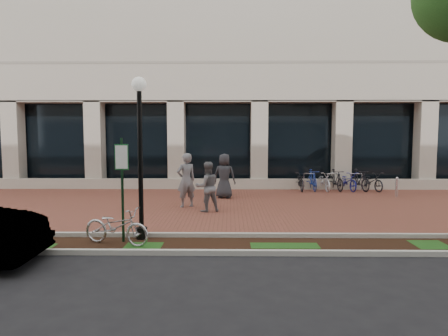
{
  "coord_description": "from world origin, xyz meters",
  "views": [
    {
      "loc": [
        0.59,
        -14.51,
        2.64
      ],
      "look_at": [
        0.39,
        -0.8,
        1.47
      ],
      "focal_mm": 32.0,
      "sensor_mm": 36.0,
      "label": 1
    }
  ],
  "objects_px": {
    "pedestrian_mid": "(207,187)",
    "bollard": "(397,187)",
    "pedestrian_left": "(186,180)",
    "pedestrian_right": "(224,176)",
    "parking_sign": "(122,177)",
    "bike_rack_cluster": "(336,181)",
    "lamppost": "(140,148)",
    "locked_bicycle": "(116,226)"
  },
  "relations": [
    {
      "from": "locked_bicycle",
      "to": "bike_rack_cluster",
      "type": "height_order",
      "value": "bike_rack_cluster"
    },
    {
      "from": "bollard",
      "to": "pedestrian_mid",
      "type": "bearing_deg",
      "value": -157.02
    },
    {
      "from": "parking_sign",
      "to": "pedestrian_mid",
      "type": "distance_m",
      "value": 4.36
    },
    {
      "from": "pedestrian_mid",
      "to": "bollard",
      "type": "bearing_deg",
      "value": -177.6
    },
    {
      "from": "pedestrian_right",
      "to": "bike_rack_cluster",
      "type": "height_order",
      "value": "pedestrian_right"
    },
    {
      "from": "lamppost",
      "to": "pedestrian_left",
      "type": "relative_size",
      "value": 2.06
    },
    {
      "from": "locked_bicycle",
      "to": "pedestrian_left",
      "type": "xyz_separation_m",
      "value": [
        1.12,
        4.96,
        0.53
      ]
    },
    {
      "from": "parking_sign",
      "to": "pedestrian_right",
      "type": "relative_size",
      "value": 1.38
    },
    {
      "from": "parking_sign",
      "to": "bike_rack_cluster",
      "type": "height_order",
      "value": "parking_sign"
    },
    {
      "from": "pedestrian_left",
      "to": "bike_rack_cluster",
      "type": "distance_m",
      "value": 7.85
    },
    {
      "from": "parking_sign",
      "to": "bike_rack_cluster",
      "type": "relative_size",
      "value": 0.62
    },
    {
      "from": "pedestrian_right",
      "to": "locked_bicycle",
      "type": "bearing_deg",
      "value": 83.74
    },
    {
      "from": "pedestrian_mid",
      "to": "bollard",
      "type": "height_order",
      "value": "pedestrian_mid"
    },
    {
      "from": "bollard",
      "to": "bike_rack_cluster",
      "type": "distance_m",
      "value": 2.78
    },
    {
      "from": "parking_sign",
      "to": "lamppost",
      "type": "distance_m",
      "value": 0.83
    },
    {
      "from": "parking_sign",
      "to": "pedestrian_mid",
      "type": "relative_size",
      "value": 1.49
    },
    {
      "from": "parking_sign",
      "to": "pedestrian_left",
      "type": "distance_m",
      "value": 4.88
    },
    {
      "from": "pedestrian_left",
      "to": "pedestrian_right",
      "type": "height_order",
      "value": "pedestrian_left"
    },
    {
      "from": "pedestrian_left",
      "to": "bollard",
      "type": "height_order",
      "value": "pedestrian_left"
    },
    {
      "from": "parking_sign",
      "to": "pedestrian_left",
      "type": "height_order",
      "value": "parking_sign"
    },
    {
      "from": "pedestrian_right",
      "to": "bollard",
      "type": "xyz_separation_m",
      "value": [
        7.24,
        0.42,
        -0.49
      ]
    },
    {
      "from": "pedestrian_mid",
      "to": "bollard",
      "type": "relative_size",
      "value": 2.01
    },
    {
      "from": "locked_bicycle",
      "to": "bike_rack_cluster",
      "type": "xyz_separation_m",
      "value": [
        7.65,
        9.29,
        0.01
      ]
    },
    {
      "from": "bike_rack_cluster",
      "to": "pedestrian_mid",
      "type": "bearing_deg",
      "value": -143.23
    },
    {
      "from": "lamppost",
      "to": "pedestrian_right",
      "type": "relative_size",
      "value": 2.18
    },
    {
      "from": "pedestrian_left",
      "to": "locked_bicycle",
      "type": "bearing_deg",
      "value": 47.64
    },
    {
      "from": "locked_bicycle",
      "to": "bike_rack_cluster",
      "type": "bearing_deg",
      "value": -21.02
    },
    {
      "from": "locked_bicycle",
      "to": "pedestrian_mid",
      "type": "height_order",
      "value": "pedestrian_mid"
    },
    {
      "from": "lamppost",
      "to": "bollard",
      "type": "distance_m",
      "value": 11.67
    },
    {
      "from": "locked_bicycle",
      "to": "bollard",
      "type": "xyz_separation_m",
      "value": [
        9.71,
        7.42,
        -0.02
      ]
    },
    {
      "from": "lamppost",
      "to": "bollard",
      "type": "xyz_separation_m",
      "value": [
        9.23,
        6.89,
        -1.85
      ]
    },
    {
      "from": "bike_rack_cluster",
      "to": "pedestrian_left",
      "type": "bearing_deg",
      "value": -151.77
    },
    {
      "from": "locked_bicycle",
      "to": "pedestrian_right",
      "type": "bearing_deg",
      "value": -1.01
    },
    {
      "from": "pedestrian_left",
      "to": "bike_rack_cluster",
      "type": "bearing_deg",
      "value": -176.04
    },
    {
      "from": "parking_sign",
      "to": "pedestrian_left",
      "type": "relative_size",
      "value": 1.3
    },
    {
      "from": "bollard",
      "to": "lamppost",
      "type": "bearing_deg",
      "value": -143.27
    },
    {
      "from": "parking_sign",
      "to": "pedestrian_right",
      "type": "xyz_separation_m",
      "value": [
        2.38,
        6.77,
        -0.69
      ]
    },
    {
      "from": "locked_bicycle",
      "to": "pedestrian_right",
      "type": "xyz_separation_m",
      "value": [
        2.47,
        7.0,
        0.47
      ]
    },
    {
      "from": "pedestrian_mid",
      "to": "pedestrian_left",
      "type": "bearing_deg",
      "value": -66.79
    },
    {
      "from": "parking_sign",
      "to": "pedestrian_right",
      "type": "height_order",
      "value": "parking_sign"
    },
    {
      "from": "lamppost",
      "to": "pedestrian_mid",
      "type": "bearing_deg",
      "value": 67.98
    },
    {
      "from": "pedestrian_right",
      "to": "bike_rack_cluster",
      "type": "bearing_deg",
      "value": -142.99
    }
  ]
}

